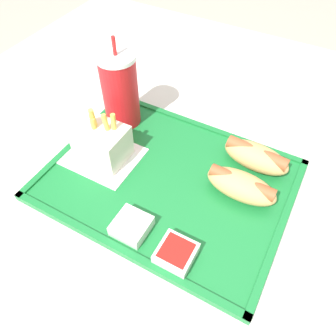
# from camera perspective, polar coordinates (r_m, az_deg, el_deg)

# --- Properties ---
(ground_plane) EXTENTS (8.00, 8.00, 0.00)m
(ground_plane) POSITION_cam_1_polar(r_m,az_deg,el_deg) (1.30, 1.44, -22.90)
(ground_plane) COLOR #ADA393
(dining_table) EXTENTS (1.27, 1.19, 0.76)m
(dining_table) POSITION_cam_1_polar(r_m,az_deg,el_deg) (0.94, 1.90, -15.91)
(dining_table) COLOR beige
(dining_table) RESTS_ON ground_plane
(food_tray) EXTENTS (0.43, 0.33, 0.01)m
(food_tray) POSITION_cam_1_polar(r_m,az_deg,el_deg) (0.60, 0.00, -2.14)
(food_tray) COLOR #197233
(food_tray) RESTS_ON dining_table
(paper_napkin) EXTENTS (0.14, 0.12, 0.00)m
(paper_napkin) POSITION_cam_1_polar(r_m,az_deg,el_deg) (0.65, -11.19, 2.05)
(paper_napkin) COLOR white
(paper_napkin) RESTS_ON food_tray
(soda_cup) EXTENTS (0.07, 0.07, 0.19)m
(soda_cup) POSITION_cam_1_polar(r_m,az_deg,el_deg) (0.67, -8.35, 13.27)
(soda_cup) COLOR red
(soda_cup) RESTS_ON food_tray
(hot_dog_far) EXTENTS (0.13, 0.06, 0.05)m
(hot_dog_far) POSITION_cam_1_polar(r_m,az_deg,el_deg) (0.62, 15.09, 1.99)
(hot_dog_far) COLOR tan
(hot_dog_far) RESTS_ON food_tray
(hot_dog_near) EXTENTS (0.13, 0.06, 0.05)m
(hot_dog_near) POSITION_cam_1_polar(r_m,az_deg,el_deg) (0.57, 12.74, -2.77)
(hot_dog_near) COLOR tan
(hot_dog_near) RESTS_ON food_tray
(fries_carton) EXTENTS (0.09, 0.07, 0.11)m
(fries_carton) POSITION_cam_1_polar(r_m,az_deg,el_deg) (0.62, -11.35, 4.33)
(fries_carton) COLOR silver
(fries_carton) RESTS_ON food_tray
(sauce_cup_mayo) EXTENTS (0.05, 0.05, 0.02)m
(sauce_cup_mayo) POSITION_cam_1_polar(r_m,az_deg,el_deg) (0.53, -6.37, -9.95)
(sauce_cup_mayo) COLOR silver
(sauce_cup_mayo) RESTS_ON food_tray
(sauce_cup_ketchup) EXTENTS (0.05, 0.05, 0.02)m
(sauce_cup_ketchup) POSITION_cam_1_polar(r_m,az_deg,el_deg) (0.51, 1.41, -14.62)
(sauce_cup_ketchup) COLOR silver
(sauce_cup_ketchup) RESTS_ON food_tray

